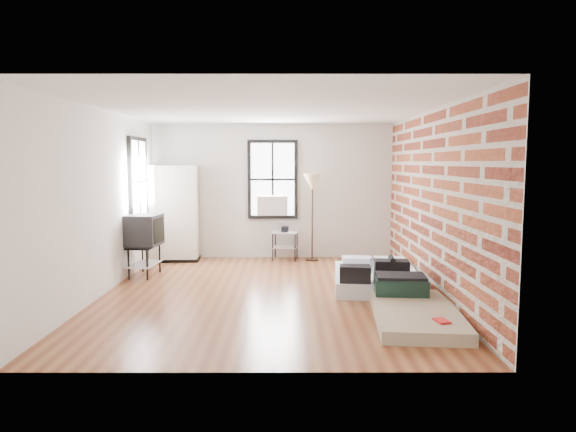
{
  "coord_description": "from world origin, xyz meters",
  "views": [
    {
      "loc": [
        0.31,
        -7.73,
        2.01
      ],
      "look_at": [
        0.32,
        0.3,
        1.16
      ],
      "focal_mm": 32.0,
      "sensor_mm": 36.0,
      "label": 1
    }
  ],
  "objects_px": {
    "side_table": "(285,237)",
    "wardrobe": "(174,213)",
    "floor_lamp": "(312,186)",
    "tv_stand": "(144,232)",
    "mattress_main": "(376,277)",
    "mattress_bare": "(412,306)"
  },
  "relations": [
    {
      "from": "side_table",
      "to": "floor_lamp",
      "type": "bearing_deg",
      "value": -7.17
    },
    {
      "from": "side_table",
      "to": "tv_stand",
      "type": "relative_size",
      "value": 0.63
    },
    {
      "from": "wardrobe",
      "to": "floor_lamp",
      "type": "relative_size",
      "value": 1.09
    },
    {
      "from": "side_table",
      "to": "wardrobe",
      "type": "bearing_deg",
      "value": -178.22
    },
    {
      "from": "mattress_main",
      "to": "wardrobe",
      "type": "distance_m",
      "value": 4.44
    },
    {
      "from": "mattress_main",
      "to": "side_table",
      "type": "distance_m",
      "value": 2.77
    },
    {
      "from": "side_table",
      "to": "floor_lamp",
      "type": "relative_size",
      "value": 0.39
    },
    {
      "from": "wardrobe",
      "to": "side_table",
      "type": "xyz_separation_m",
      "value": [
        2.26,
        0.07,
        -0.5
      ]
    },
    {
      "from": "mattress_main",
      "to": "tv_stand",
      "type": "bearing_deg",
      "value": 173.57
    },
    {
      "from": "tv_stand",
      "to": "wardrobe",
      "type": "bearing_deg",
      "value": 86.61
    },
    {
      "from": "mattress_bare",
      "to": "mattress_main",
      "type": "bearing_deg",
      "value": 102.37
    },
    {
      "from": "wardrobe",
      "to": "tv_stand",
      "type": "distance_m",
      "value": 1.47
    },
    {
      "from": "floor_lamp",
      "to": "tv_stand",
      "type": "distance_m",
      "value": 3.44
    },
    {
      "from": "wardrobe",
      "to": "floor_lamp",
      "type": "bearing_deg",
      "value": -2.91
    },
    {
      "from": "mattress_main",
      "to": "tv_stand",
      "type": "xyz_separation_m",
      "value": [
        -3.96,
        0.8,
        0.63
      ]
    },
    {
      "from": "mattress_bare",
      "to": "tv_stand",
      "type": "xyz_separation_m",
      "value": [
        -4.16,
        2.37,
        0.66
      ]
    },
    {
      "from": "mattress_main",
      "to": "mattress_bare",
      "type": "relative_size",
      "value": 0.93
    },
    {
      "from": "floor_lamp",
      "to": "mattress_main",
      "type": "bearing_deg",
      "value": -67.59
    },
    {
      "from": "mattress_main",
      "to": "wardrobe",
      "type": "relative_size",
      "value": 0.98
    },
    {
      "from": "mattress_bare",
      "to": "wardrobe",
      "type": "xyz_separation_m",
      "value": [
        -3.94,
        3.82,
        0.84
      ]
    },
    {
      "from": "floor_lamp",
      "to": "tv_stand",
      "type": "xyz_separation_m",
      "value": [
        -3.03,
        -1.45,
        -0.74
      ]
    },
    {
      "from": "mattress_main",
      "to": "floor_lamp",
      "type": "height_order",
      "value": "floor_lamp"
    }
  ]
}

